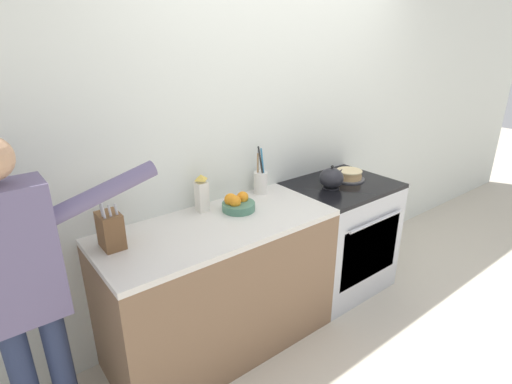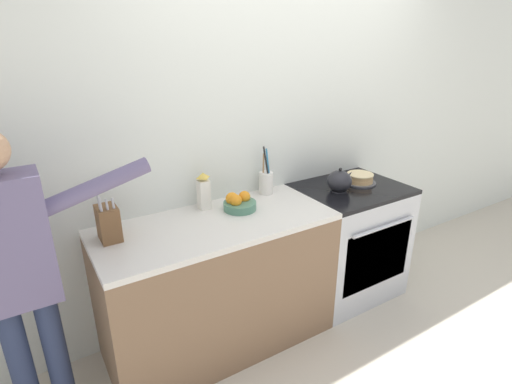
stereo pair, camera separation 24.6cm
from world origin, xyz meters
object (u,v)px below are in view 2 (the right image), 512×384
Objects in this scene: fruit_bowl at (239,203)px; stove_range at (347,240)px; tea_kettle at (340,181)px; layer_cake at (360,179)px; utensil_crock at (266,182)px; person_baker at (18,267)px; knife_block at (108,223)px; milk_carton at (204,192)px.

stove_range is at bearing -5.88° from fruit_bowl.
tea_kettle is at bearing -7.10° from fruit_bowl.
layer_cake is 0.26m from tea_kettle.
tea_kettle is (-0.14, -0.00, 0.52)m from stove_range.
utensil_crock is 1.65× the size of fruit_bowl.
utensil_crock is 1.59m from person_baker.
fruit_bowl is at bearing -154.85° from utensil_crock.
tea_kettle reaches higher than fruit_bowl.
person_baker is (-1.56, -0.29, -0.03)m from utensil_crock.
knife_block reaches higher than tea_kettle.
utensil_crock reaches higher than stove_range.
person_baker reaches higher than fruit_bowl.
milk_carton is 1.11m from person_baker.
tea_kettle is at bearing -170.63° from layer_cake.
knife_block reaches higher than fruit_bowl.
utensil_crock is (-0.61, 0.24, 0.54)m from stove_range.
utensil_crock reaches higher than layer_cake.
utensil_crock is 0.34m from fruit_bowl.
layer_cake is 1.00× the size of milk_carton.
person_baker is (-2.17, -0.05, 0.51)m from stove_range.
milk_carton is (0.62, 0.11, 0.02)m from knife_block.
utensil_crock is at bearing 25.15° from fruit_bowl.
stove_range is 4.10× the size of tea_kettle.
fruit_bowl is (-1.03, 0.06, 0.01)m from layer_cake.
layer_cake is at bearing -3.12° from fruit_bowl.
milk_carton is at bearing -178.48° from utensil_crock.
person_baker is at bearing -178.56° from stove_range.
tea_kettle is at bearing -26.66° from utensil_crock.
layer_cake is 2.29m from person_baker.
milk_carton is (-0.49, -0.01, 0.03)m from utensil_crock.
stove_range is 3.13× the size of knife_block.
knife_block is at bearing -173.56° from utensil_crock.
knife_block is (-1.59, 0.11, 0.02)m from tea_kettle.
knife_block is at bearing 177.71° from layer_cake.
utensil_crock reaches higher than milk_carton.
utensil_crock reaches higher than knife_block.
stove_range is 2.55× the size of utensil_crock.
milk_carton is at bearing 144.90° from fruit_bowl.
knife_block is at bearing 178.77° from fruit_bowl.
utensil_crock reaches higher than fruit_bowl.
milk_carton is at bearing 168.50° from stove_range.
utensil_crock is at bearing 6.44° from knife_block.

